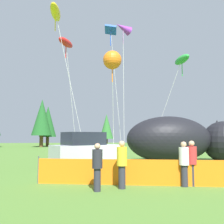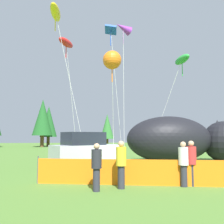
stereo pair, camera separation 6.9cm
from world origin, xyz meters
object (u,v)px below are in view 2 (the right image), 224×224
object	(u,v)px
parked_car	(85,152)
inflatable_cat	(183,141)
spectator_in_red_shirt	(121,162)
kite_red_lizard	(66,43)
kite_purple_delta	(123,29)
spectator_in_blue_shirt	(183,162)
kite_blue_box	(111,33)
folding_chair	(190,166)
spectator_in_yellow_shirt	(192,161)
spectator_in_grey_shirt	(97,165)
kite_yellow_hero	(56,13)
kite_green_fish	(182,60)
kite_orange_flower	(112,60)

from	to	relation	value
parked_car	inflatable_cat	size ratio (longest dim) A/B	0.46
spectator_in_red_shirt	kite_red_lizard	xyz separation A→B (m)	(-2.87, 10.50, 8.71)
spectator_in_red_shirt	kite_purple_delta	size ratio (longest dim) A/B	0.17
inflatable_cat	spectator_in_blue_shirt	world-z (taller)	inflatable_cat
inflatable_cat	spectator_in_red_shirt	size ratio (longest dim) A/B	5.02
spectator_in_red_shirt	kite_blue_box	size ratio (longest dim) A/B	0.17
spectator_in_blue_shirt	kite_red_lizard	distance (m)	14.67
folding_chair	spectator_in_yellow_shirt	xyz separation A→B (m)	(-1.08, -2.53, 0.52)
kite_blue_box	folding_chair	bearing A→B (deg)	-61.66
spectator_in_red_shirt	spectator_in_blue_shirt	world-z (taller)	spectator_in_red_shirt
folding_chair	kite_purple_delta	distance (m)	11.33
spectator_in_yellow_shirt	spectator_in_grey_shirt	world-z (taller)	spectator_in_yellow_shirt
spectator_in_blue_shirt	spectator_in_red_shirt	bearing A→B (deg)	-178.82
spectator_in_yellow_shirt	kite_yellow_hero	size ratio (longest dim) A/B	0.17
kite_green_fish	kite_orange_flower	size ratio (longest dim) A/B	1.18
parked_car	folding_chair	bearing A→B (deg)	-49.74
spectator_in_yellow_shirt	spectator_in_grey_shirt	bearing A→B (deg)	-172.79
spectator_in_blue_shirt	kite_red_lizard	size ratio (longest dim) A/B	0.18
spectator_in_blue_shirt	spectator_in_grey_shirt	world-z (taller)	spectator_in_blue_shirt
kite_red_lizard	kite_purple_delta	size ratio (longest dim) A/B	0.96
kite_green_fish	kite_blue_box	xyz separation A→B (m)	(-5.43, 0.86, 2.26)
parked_car	kite_red_lizard	distance (m)	10.35
kite_red_lizard	kite_orange_flower	world-z (taller)	kite_red_lizard
spectator_in_red_shirt	kite_yellow_hero	size ratio (longest dim) A/B	0.17
spectator_in_grey_shirt	parked_car	bearing A→B (deg)	93.25
folding_chair	kite_orange_flower	world-z (taller)	kite_orange_flower
kite_blue_box	kite_orange_flower	world-z (taller)	kite_blue_box
kite_blue_box	kite_red_lizard	bearing A→B (deg)	156.71
spectator_in_grey_shirt	kite_green_fish	xyz separation A→B (m)	(7.12, 8.45, 6.93)
parked_car	spectator_in_yellow_shirt	world-z (taller)	parked_car
folding_chair	kite_blue_box	distance (m)	12.01
spectator_in_grey_shirt	kite_blue_box	bearing A→B (deg)	79.70
spectator_in_yellow_shirt	inflatable_cat	bearing A→B (deg)	68.88
spectator_in_yellow_shirt	kite_red_lizard	size ratio (longest dim) A/B	0.18
spectator_in_blue_shirt	spectator_in_yellow_shirt	xyz separation A→B (m)	(0.40, 0.11, 0.02)
folding_chair	spectator_in_yellow_shirt	world-z (taller)	spectator_in_yellow_shirt
parked_car	spectator_in_blue_shirt	xyz separation A→B (m)	(3.90, -4.95, -0.11)
kite_purple_delta	kite_yellow_hero	bearing A→B (deg)	-163.89
spectator_in_yellow_shirt	kite_green_fish	xyz separation A→B (m)	(3.12, 7.95, 6.89)
spectator_in_yellow_shirt	kite_blue_box	xyz separation A→B (m)	(-2.31, 8.81, 9.15)
spectator_in_red_shirt	kite_purple_delta	bearing A→B (deg)	79.36
spectator_in_grey_shirt	kite_red_lizard	xyz separation A→B (m)	(-1.87, 10.85, 8.76)
parked_car	spectator_in_grey_shirt	distance (m)	5.35
inflatable_cat	spectator_in_blue_shirt	bearing A→B (deg)	-109.74
kite_red_lizard	spectator_in_grey_shirt	bearing A→B (deg)	-80.22
spectator_in_red_shirt	kite_green_fish	world-z (taller)	kite_green_fish
spectator_in_blue_shirt	kite_blue_box	bearing A→B (deg)	102.08
spectator_in_red_shirt	kite_red_lizard	size ratio (longest dim) A/B	0.18
kite_green_fish	kite_yellow_hero	size ratio (longest dim) A/B	0.76
spectator_in_blue_shirt	kite_red_lizard	xyz separation A→B (m)	(-5.47, 10.45, 8.73)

